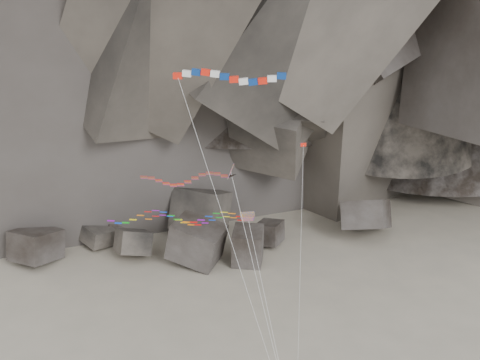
{
  "coord_description": "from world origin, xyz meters",
  "views": [
    {
      "loc": [
        -0.08,
        -47.18,
        40.33
      ],
      "look_at": [
        1.17,
        6.0,
        20.9
      ],
      "focal_mm": 45.0,
      "sensor_mm": 36.0,
      "label": 1
    }
  ],
  "objects_px": {
    "parafoil_kite": "(173,217)",
    "pennant_kite": "(301,223)",
    "delta_kite": "(181,178)",
    "banner_kite": "(229,79)"
  },
  "relations": [
    {
      "from": "pennant_kite",
      "to": "delta_kite",
      "type": "bearing_deg",
      "value": 158.6
    },
    {
      "from": "banner_kite",
      "to": "pennant_kite",
      "type": "xyz_separation_m",
      "value": [
        6.18,
        -0.77,
        -12.5
      ]
    },
    {
      "from": "banner_kite",
      "to": "parafoil_kite",
      "type": "xyz_separation_m",
      "value": [
        -5.29,
        2.37,
        -13.15
      ]
    },
    {
      "from": "banner_kite",
      "to": "pennant_kite",
      "type": "distance_m",
      "value": 13.96
    },
    {
      "from": "parafoil_kite",
      "to": "pennant_kite",
      "type": "xyz_separation_m",
      "value": [
        11.47,
        -3.14,
        0.65
      ]
    },
    {
      "from": "delta_kite",
      "to": "pennant_kite",
      "type": "xyz_separation_m",
      "value": [
        10.42,
        -1.55,
        -3.72
      ]
    },
    {
      "from": "pennant_kite",
      "to": "parafoil_kite",
      "type": "bearing_deg",
      "value": 151.74
    },
    {
      "from": "parafoil_kite",
      "to": "banner_kite",
      "type": "bearing_deg",
      "value": -17.45
    },
    {
      "from": "pennant_kite",
      "to": "banner_kite",
      "type": "bearing_deg",
      "value": 159.97
    },
    {
      "from": "delta_kite",
      "to": "banner_kite",
      "type": "height_order",
      "value": "banner_kite"
    }
  ]
}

